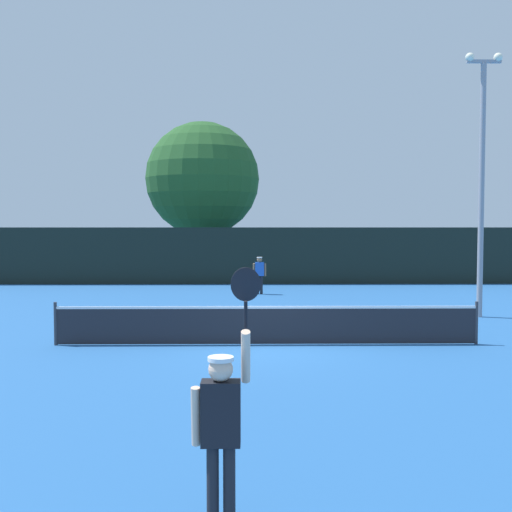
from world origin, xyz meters
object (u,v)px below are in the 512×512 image
at_px(player_serving, 222,415).
at_px(large_tree, 202,179).
at_px(tennis_ball, 178,322).
at_px(parked_car_near, 214,262).
at_px(player_receiving, 260,272).
at_px(light_pole, 482,168).

height_order(player_serving, large_tree, large_tree).
distance_m(tennis_ball, parked_car_near, 17.43).
xyz_separation_m(player_receiving, tennis_ball, (-2.61, -7.75, -0.94)).
height_order(player_receiving, parked_car_near, parked_car_near).
relative_size(player_serving, player_receiving, 1.60).
relative_size(player_serving, tennis_ball, 37.61).
bearing_deg(tennis_ball, player_serving, -81.45).
height_order(player_serving, tennis_ball, player_serving).
xyz_separation_m(player_serving, parked_car_near, (-1.80, 29.89, -0.35)).
bearing_deg(player_receiving, tennis_ball, 71.41).
xyz_separation_m(tennis_ball, light_pole, (9.60, 1.16, 4.75)).
xyz_separation_m(player_serving, tennis_ball, (-1.88, 12.48, -1.10)).
distance_m(player_receiving, large_tree, 11.75).
height_order(player_receiving, large_tree, large_tree).
height_order(large_tree, parked_car_near, large_tree).
bearing_deg(light_pole, tennis_ball, -173.09).
distance_m(light_pole, large_tree, 19.72).
relative_size(player_receiving, light_pole, 0.19).
bearing_deg(large_tree, parked_car_near, -41.16).
relative_size(light_pole, large_tree, 0.93).
relative_size(tennis_ball, parked_car_near, 0.02).
bearing_deg(player_serving, large_tree, 94.65).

